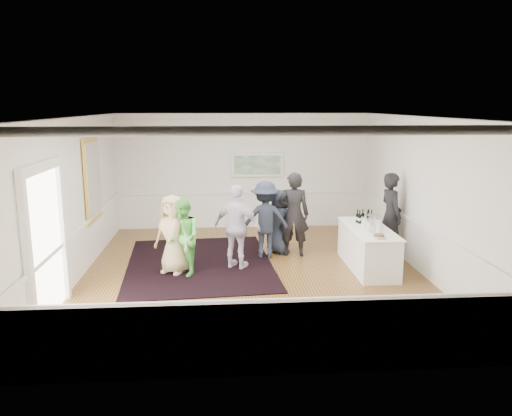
{
  "coord_description": "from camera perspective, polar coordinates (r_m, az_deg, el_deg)",
  "views": [
    {
      "loc": [
        -0.65,
        -9.83,
        3.44
      ],
      "look_at": [
        0.09,
        0.2,
        1.34
      ],
      "focal_mm": 35.0,
      "sensor_mm": 36.0,
      "label": 1
    }
  ],
  "objects": [
    {
      "name": "nut_bowl",
      "position": [
        9.99,
        13.88,
        -3.16
      ],
      "size": [
        0.26,
        0.26,
        0.08
      ],
      "color": "white",
      "rests_on": "serving_table"
    },
    {
      "name": "ice_bucket",
      "position": [
        10.92,
        13.06,
        -1.43
      ],
      "size": [
        0.26,
        0.26,
        0.25
      ],
      "primitive_type": "cylinder",
      "color": "silver",
      "rests_on": "serving_table"
    },
    {
      "name": "serving_table",
      "position": [
        10.87,
        12.65,
        -4.48
      ],
      "size": [
        0.83,
        2.18,
        0.88
      ],
      "color": "white",
      "rests_on": "floor"
    },
    {
      "name": "landscape_painting",
      "position": [
        13.91,
        0.15,
        4.95
      ],
      "size": [
        1.44,
        0.06,
        0.66
      ],
      "color": "white",
      "rests_on": "wall_back"
    },
    {
      "name": "floor",
      "position": [
        10.43,
        -0.4,
        -7.44
      ],
      "size": [
        8.0,
        8.0,
        0.0
      ],
      "primitive_type": "plane",
      "color": "olive",
      "rests_on": "ground"
    },
    {
      "name": "wall_front",
      "position": [
        6.15,
        2.07,
        -5.6
      ],
      "size": [
        7.0,
        0.02,
        3.2
      ],
      "primitive_type": "cube",
      "color": "white",
      "rests_on": "floor"
    },
    {
      "name": "guest_dark_a",
      "position": [
        11.28,
        1.07,
        -1.34
      ],
      "size": [
        1.15,
        0.68,
        1.75
      ],
      "primitive_type": "imported",
      "rotation": [
        0.0,
        0.0,
        3.12
      ],
      "color": "#222939",
      "rests_on": "floor"
    },
    {
      "name": "doorway",
      "position": [
        8.65,
        -22.96,
        -2.67
      ],
      "size": [
        0.1,
        1.78,
        2.56
      ],
      "color": "white",
      "rests_on": "wall_left"
    },
    {
      "name": "guest_green",
      "position": [
        10.21,
        -8.33,
        -3.33
      ],
      "size": [
        0.91,
        0.97,
        1.59
      ],
      "primitive_type": "imported",
      "rotation": [
        0.0,
        0.0,
        -1.03
      ],
      "color": "#5BCA50",
      "rests_on": "floor"
    },
    {
      "name": "wainscoting",
      "position": [
        10.28,
        -0.41,
        -4.81
      ],
      "size": [
        7.0,
        8.0,
        1.0
      ],
      "primitive_type": null,
      "color": "white",
      "rests_on": "floor"
    },
    {
      "name": "wall_right",
      "position": [
        10.83,
        18.41,
        1.42
      ],
      "size": [
        0.02,
        8.0,
        3.2
      ],
      "primitive_type": "cube",
      "color": "white",
      "rests_on": "floor"
    },
    {
      "name": "area_rug",
      "position": [
        11.09,
        -6.45,
        -6.29
      ],
      "size": [
        3.39,
        4.28,
        0.02
      ],
      "primitive_type": "cube",
      "rotation": [
        0.0,
        0.0,
        0.07
      ],
      "color": "black",
      "rests_on": "floor"
    },
    {
      "name": "guest_dark_b",
      "position": [
        11.41,
        4.32,
        -0.72
      ],
      "size": [
        0.78,
        0.58,
        1.94
      ],
      "primitive_type": "imported",
      "rotation": [
        0.0,
        0.0,
        2.97
      ],
      "color": "black",
      "rests_on": "floor"
    },
    {
      "name": "guest_tan",
      "position": [
        10.36,
        -9.47,
        -2.99
      ],
      "size": [
        0.96,
        0.85,
        1.65
      ],
      "primitive_type": "imported",
      "rotation": [
        0.0,
        0.0,
        -0.51
      ],
      "color": "tan",
      "rests_on": "floor"
    },
    {
      "name": "wall_left",
      "position": [
        10.4,
        -20.04,
        0.89
      ],
      "size": [
        0.02,
        8.0,
        3.2
      ],
      "primitive_type": "cube",
      "color": "white",
      "rests_on": "floor"
    },
    {
      "name": "wine_bottles",
      "position": [
        11.18,
        12.31,
        -0.88
      ],
      "size": [
        0.37,
        0.2,
        0.31
      ],
      "color": "black",
      "rests_on": "serving_table"
    },
    {
      "name": "wall_back",
      "position": [
        13.97,
        -1.51,
        4.23
      ],
      "size": [
        7.0,
        0.02,
        3.2
      ],
      "primitive_type": "cube",
      "color": "white",
      "rests_on": "floor"
    },
    {
      "name": "juice_pitchers",
      "position": [
        10.45,
        13.09,
        -1.99
      ],
      "size": [
        0.36,
        0.52,
        0.24
      ],
      "color": "#76BA42",
      "rests_on": "serving_table"
    },
    {
      "name": "ceiling",
      "position": [
        9.85,
        -0.43,
        10.41
      ],
      "size": [
        7.0,
        8.0,
        0.02
      ],
      "primitive_type": "cube",
      "color": "white",
      "rests_on": "wall_back"
    },
    {
      "name": "guest_lilac",
      "position": [
        10.5,
        -2.16,
        -2.19
      ],
      "size": [
        1.14,
        0.89,
        1.8
      ],
      "primitive_type": "imported",
      "rotation": [
        0.0,
        0.0,
        2.65
      ],
      "color": "silver",
      "rests_on": "floor"
    },
    {
      "name": "mirror",
      "position": [
        11.59,
        -18.17,
        3.08
      ],
      "size": [
        0.05,
        1.25,
        1.85
      ],
      "color": "#E8BF44",
      "rests_on": "wall_left"
    },
    {
      "name": "bartender",
      "position": [
        11.68,
        15.15,
        -0.81
      ],
      "size": [
        0.56,
        0.76,
        1.94
      ],
      "primitive_type": "imported",
      "rotation": [
        0.0,
        0.0,
        1.71
      ],
      "color": "black",
      "rests_on": "floor"
    },
    {
      "name": "guest_navy",
      "position": [
        11.65,
        2.64,
        -1.56
      ],
      "size": [
        0.83,
        0.87,
        1.5
      ],
      "primitive_type": "imported",
      "rotation": [
        0.0,
        0.0,
        2.25
      ],
      "color": "#222939",
      "rests_on": "floor"
    }
  ]
}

